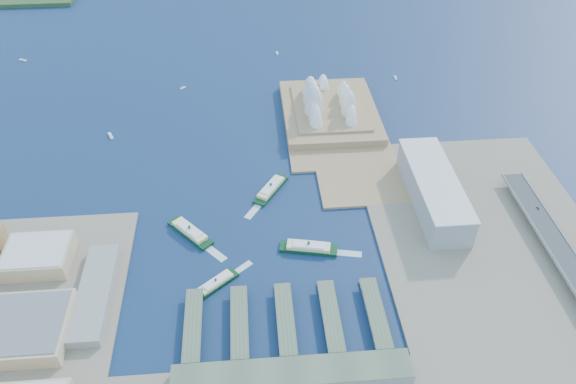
{
  "coord_description": "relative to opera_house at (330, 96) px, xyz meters",
  "views": [
    {
      "loc": [
        -10.2,
        -396.93,
        422.54
      ],
      "look_at": [
        30.5,
        93.78,
        18.0
      ],
      "focal_mm": 35.0,
      "sensor_mm": 36.0,
      "label": 1
    }
  ],
  "objects": [
    {
      "name": "boat_a",
      "position": [
        -301.64,
        -26.88,
        -30.47
      ],
      "size": [
        10.03,
        16.13,
        3.06
      ],
      "primitive_type": null,
      "rotation": [
        0.0,
        0.0,
        0.41
      ],
      "color": "white",
      "rests_on": "ground"
    },
    {
      "name": "boat_e",
      "position": [
        -60.59,
        205.89,
        -30.65
      ],
      "size": [
        4.04,
        11.16,
        2.7
      ],
      "primitive_type": null,
      "rotation": [
        0.0,
        0.0,
        0.05
      ],
      "color": "white",
      "rests_on": "ground"
    },
    {
      "name": "ferry_b",
      "position": [
        -92.76,
        -160.67,
        -26.35
      ],
      "size": [
        45.04,
        58.55,
        11.3
      ],
      "primitive_type": null,
      "rotation": [
        0.0,
        0.0,
        -0.57
      ],
      "color": "#0D361A",
      "rests_on": "ground"
    },
    {
      "name": "peninsula",
      "position": [
        2.5,
        -20.0,
        -30.5
      ],
      "size": [
        135.0,
        220.0,
        3.0
      ],
      "primitive_type": "cube",
      "color": "#9F7C57",
      "rests_on": "ground"
    },
    {
      "name": "boat_d",
      "position": [
        -483.65,
        215.44,
        -30.81
      ],
      "size": [
        13.96,
        9.25,
        2.38
      ],
      "primitive_type": null,
      "rotation": [
        0.0,
        0.0,
        1.09
      ],
      "color": "white",
      "rests_on": "ground"
    },
    {
      "name": "toaster_building",
      "position": [
        90.0,
        -200.0,
        -11.5
      ],
      "size": [
        45.0,
        155.0,
        35.0
      ],
      "primitive_type": "cube",
      "color": "gray",
      "rests_on": "east_land"
    },
    {
      "name": "boat_b",
      "position": [
        -212.6,
        98.38,
        -30.78
      ],
      "size": [
        8.81,
        8.42,
        2.44
      ],
      "primitive_type": null,
      "rotation": [
        0.0,
        0.0,
        2.31
      ],
      "color": "white",
      "rests_on": "ground"
    },
    {
      "name": "ferry_d",
      "position": [
        -59.14,
        -261.92,
        -26.28
      ],
      "size": [
        62.36,
        27.58,
        11.44
      ],
      "primitive_type": null,
      "rotation": [
        0.0,
        0.0,
        1.36
      ],
      "color": "#0D361A",
      "rests_on": "ground"
    },
    {
      "name": "ferry_a",
      "position": [
        -184.71,
        -227.48,
        -26.21
      ],
      "size": [
        52.18,
        56.19,
        11.57
      ],
      "primitive_type": null,
      "rotation": [
        0.0,
        0.0,
        0.72
      ],
      "color": "#0D361A",
      "rests_on": "ground"
    },
    {
      "name": "car_c",
      "position": [
        199.0,
        -233.66,
        -16.52
      ],
      "size": [
        1.78,
        4.37,
        1.27
      ],
      "primitive_type": "imported",
      "rotation": [
        0.0,
        0.0,
        3.14
      ],
      "color": "slate",
      "rests_on": "expressway"
    },
    {
      "name": "east_land",
      "position": [
        135.0,
        -330.0,
        -30.5
      ],
      "size": [
        240.0,
        500.0,
        3.0
      ],
      "primitive_type": "cube",
      "color": "gray",
      "rests_on": "ground"
    },
    {
      "name": "ferry_c",
      "position": [
        -155.34,
        -303.32,
        -27.35
      ],
      "size": [
        45.96,
        40.85,
        9.3
      ],
      "primitive_type": null,
      "rotation": [
        0.0,
        0.0,
        2.26
      ],
      "color": "#0D361A",
      "rests_on": "ground"
    },
    {
      "name": "terminal_building",
      "position": [
        -90.0,
        -415.0,
        -23.0
      ],
      "size": [
        200.0,
        28.0,
        12.0
      ],
      "primitive_type": "cube",
      "color": "gray",
      "rests_on": "south_land"
    },
    {
      "name": "boat_c",
      "position": [
        119.71,
        103.73,
        -30.74
      ],
      "size": [
        3.8,
        11.34,
        2.52
      ],
      "primitive_type": null,
      "rotation": [
        0.0,
        0.0,
        3.09
      ],
      "color": "white",
      "rests_on": "ground"
    },
    {
      "name": "ground",
      "position": [
        -105.0,
        -280.0,
        -32.0
      ],
      "size": [
        3000.0,
        3000.0,
        0.0
      ],
      "primitive_type": "plane",
      "color": "#0F2149",
      "rests_on": "ground"
    },
    {
      "name": "ferry_wharves",
      "position": [
        -91.0,
        -355.0,
        -27.35
      ],
      "size": [
        184.0,
        90.0,
        9.3
      ],
      "primitive_type": null,
      "color": "#525E47",
      "rests_on": "ground"
    },
    {
      "name": "opera_house",
      "position": [
        0.0,
        0.0,
        0.0
      ],
      "size": [
        134.0,
        180.0,
        58.0
      ],
      "primitive_type": null,
      "color": "white",
      "rests_on": "peninsula"
    }
  ]
}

